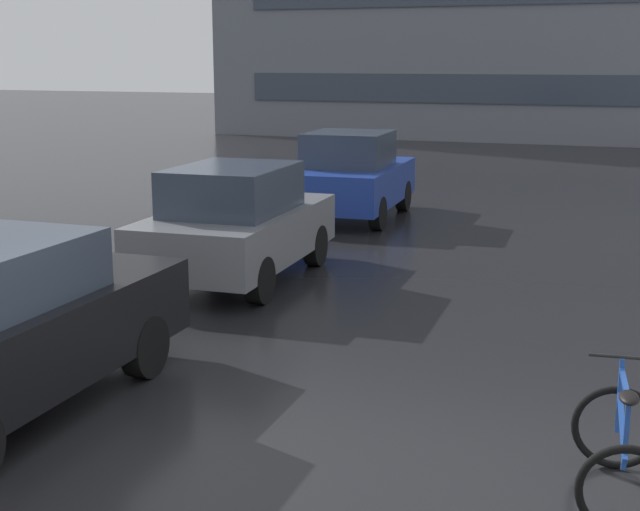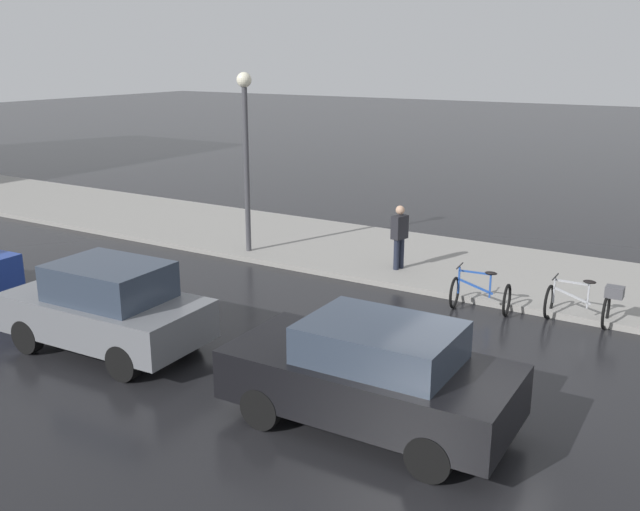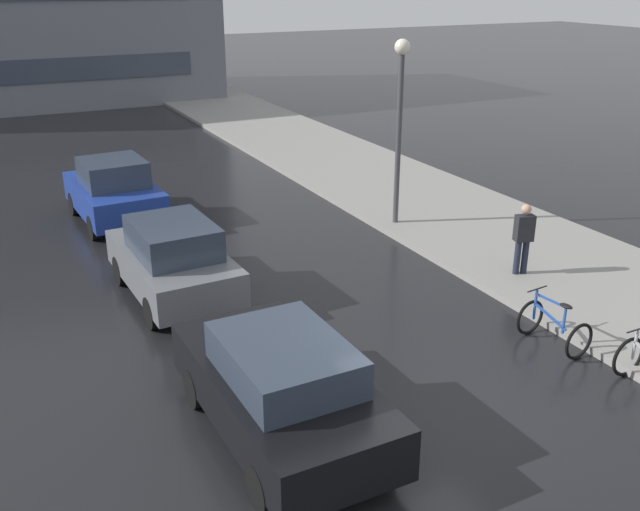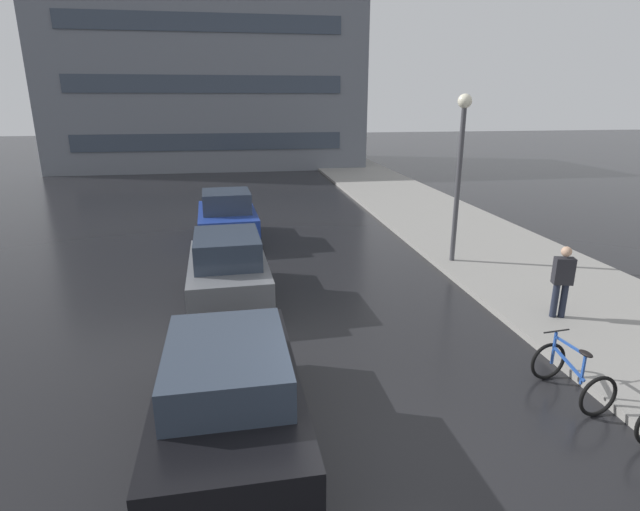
# 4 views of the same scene
# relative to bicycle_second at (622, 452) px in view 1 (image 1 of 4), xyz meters

# --- Properties ---
(ground_plane) EXTENTS (140.00, 140.00, 0.00)m
(ground_plane) POSITION_rel_bicycle_second_xyz_m (-3.21, -1.09, -0.39)
(ground_plane) COLOR black
(bicycle_second) EXTENTS (0.81, 1.24, 0.98)m
(bicycle_second) POSITION_rel_bicycle_second_xyz_m (0.00, 0.00, 0.00)
(bicycle_second) COLOR black
(bicycle_second) RESTS_ON ground
(car_grey) EXTENTS (1.98, 3.89, 1.69)m
(car_grey) POSITION_rel_bicycle_second_xyz_m (-5.56, 5.15, 0.46)
(car_grey) COLOR slate
(car_grey) RESTS_ON ground
(car_blue) EXTENTS (2.11, 3.82, 1.76)m
(car_blue) POSITION_rel_bicycle_second_xyz_m (-5.63, 10.63, 0.47)
(car_blue) COLOR navy
(car_blue) RESTS_ON ground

